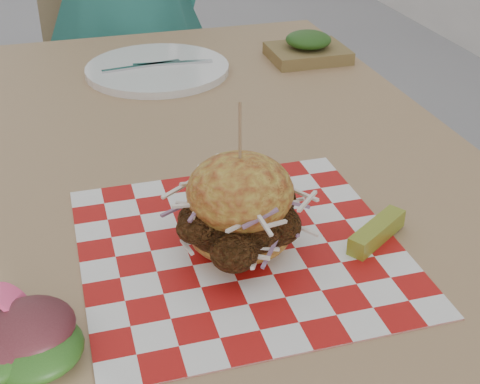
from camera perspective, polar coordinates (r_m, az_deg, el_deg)
The scene contains 7 objects.
patio_table at distance 1.02m, azimuth -3.41°, elevation -0.55°, with size 0.80×1.20×0.75m.
patio_chair at distance 2.01m, azimuth -9.93°, elevation 11.32°, with size 0.45×0.46×0.95m.
paper_liner at distance 0.77m, azimuth 0.00°, elevation -4.75°, with size 0.36×0.36×0.00m, color red.
sandwich at distance 0.74m, azimuth 0.00°, elevation -1.54°, with size 0.16×0.16×0.18m.
pickle_spear at distance 0.79m, azimuth 11.60°, elevation -3.36°, with size 0.10×0.02×0.02m, color #9B9F2E.
place_setting at distance 1.29m, azimuth -7.06°, elevation 10.37°, with size 0.27×0.27×0.02m.
kraft_tray at distance 1.36m, azimuth 5.82°, elevation 12.11°, with size 0.15×0.12×0.06m.
Camera 1 is at (-0.20, -0.58, 1.19)m, focal length 50.00 mm.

